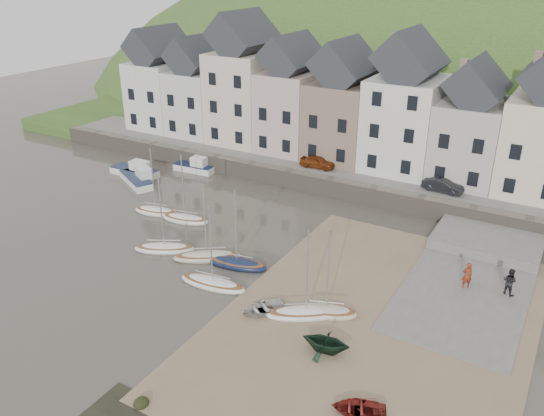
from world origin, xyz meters
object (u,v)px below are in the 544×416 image
Objects in this scene: rowboat_white at (263,308)px; rowboat_green at (326,341)px; person_red at (467,275)px; rowboat_red at (358,408)px; car_left at (318,162)px; car_right at (443,185)px; sailboat_0 at (156,211)px; person_dark at (510,281)px.

rowboat_white is 1.07× the size of rowboat_green.
rowboat_red is at bearing 48.99° from person_red.
car_left is 0.99× the size of car_right.
rowboat_red is (24.50, -13.04, 0.08)m from sailboat_0.
person_red reaches higher than person_dark.
car_left is at bearing 142.77° from rowboat_white.
rowboat_green is 12.20m from person_red.
rowboat_white is 0.81× the size of car_right.
rowboat_white is 23.26m from car_left.
sailboat_0 is 29.26m from person_dark.
person_red reaches higher than rowboat_green.
rowboat_white is 1.08× the size of rowboat_red.
rowboat_green is 1.44× the size of person_dark.
rowboat_green is 1.01× the size of rowboat_red.
rowboat_white is 1.53× the size of person_red.
rowboat_red is 0.75× the size of car_right.
rowboat_green is at bearing -175.82° from car_right.
rowboat_white is at bearing -142.59° from rowboat_red.
rowboat_green is (5.13, -1.52, 0.42)m from rowboat_white.
rowboat_white is 0.82× the size of car_left.
person_red is 0.54× the size of car_left.
rowboat_white is 22.89m from car_right.
sailboat_0 is 2.30× the size of rowboat_green.
car_left reaches higher than car_right.
sailboat_0 is at bearing 143.72° from car_left.
sailboat_0 is at bearing -30.04° from person_red.
car_right is (21.54, 14.03, 1.93)m from sailboat_0.
person_red is 0.53× the size of car_right.
rowboat_red is at bearing -168.57° from car_right.
rowboat_green is at bearing 30.70° from person_red.
car_right reaches higher than rowboat_green.
rowboat_red is 31.21m from car_left.
sailboat_0 is 25.78m from car_right.
sailboat_0 is 1.77× the size of car_left.
car_left reaches higher than rowboat_green.
rowboat_white is 1.54× the size of person_dark.
car_left is (9.07, 14.03, 1.94)m from sailboat_0.
rowboat_white is 5.37m from rowboat_green.
car_left is at bearing -161.16° from rowboat_green.
rowboat_red is at bearing 36.49° from rowboat_green.
rowboat_red is 14.50m from person_red.
car_left is 12.46m from car_right.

